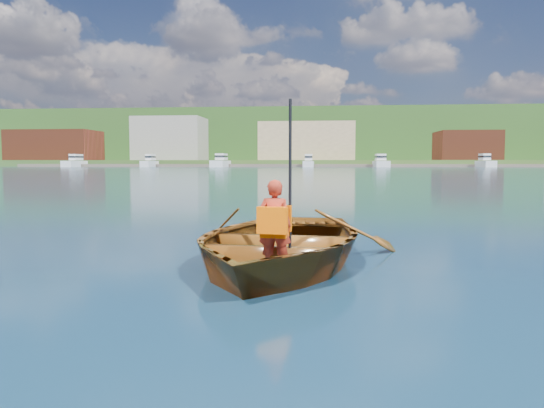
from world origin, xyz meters
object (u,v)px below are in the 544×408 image
at_px(dock, 286,165).
at_px(child_paddler, 275,224).
at_px(rowboat, 278,242).
at_px(marina_yachts, 330,162).

bearing_deg(dock, child_paddler, -86.02).
bearing_deg(dock, rowboat, -86.01).
xyz_separation_m(rowboat, marina_yachts, (2.49, 143.37, 1.05)).
bearing_deg(rowboat, marina_yachts, 89.01).
height_order(dock, marina_yachts, marina_yachts).
bearing_deg(dock, marina_yachts, -20.03).
bearing_deg(child_paddler, rowboat, 92.95).
height_order(rowboat, dock, dock).
distance_m(child_paddler, marina_yachts, 144.30).
xyz_separation_m(rowboat, child_paddler, (0.05, -0.91, 0.34)).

